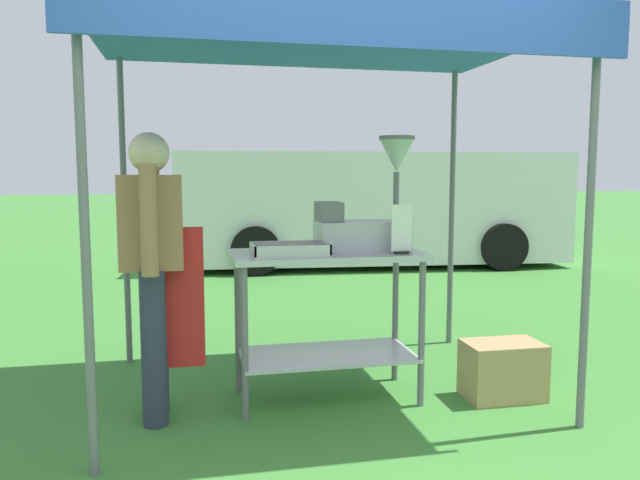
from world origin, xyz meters
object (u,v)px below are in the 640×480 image
(stall_canopy, at_px, (324,46))
(donut_fryer, at_px, (367,214))
(supply_crate, at_px, (503,370))
(donut_cart, at_px, (327,293))
(donut_tray, at_px, (289,251))
(menu_sign, at_px, (402,232))
(vendor, at_px, (153,261))
(van_white, at_px, (370,207))

(stall_canopy, height_order, donut_fryer, stall_canopy)
(donut_fryer, height_order, supply_crate, donut_fryer)
(donut_cart, xyz_separation_m, donut_tray, (-0.25, -0.11, 0.28))
(donut_tray, height_order, menu_sign, menu_sign)
(donut_cart, bearing_deg, stall_canopy, 90.00)
(vendor, distance_m, supply_crate, 2.20)
(menu_sign, height_order, vendor, vendor)
(donut_cart, height_order, donut_tray, donut_tray)
(van_white, bearing_deg, donut_tray, -111.28)
(supply_crate, bearing_deg, menu_sign, 176.10)
(van_white, bearing_deg, menu_sign, -105.00)
(donut_cart, distance_m, supply_crate, 1.19)
(donut_tray, bearing_deg, donut_fryer, 16.86)
(vendor, bearing_deg, menu_sign, -3.36)
(stall_canopy, height_order, vendor, stall_canopy)
(stall_canopy, bearing_deg, vendor, -169.18)
(menu_sign, bearing_deg, stall_canopy, 146.05)
(donut_cart, height_order, supply_crate, donut_cart)
(donut_fryer, relative_size, vendor, 0.44)
(stall_canopy, relative_size, donut_fryer, 3.89)
(menu_sign, bearing_deg, donut_fryer, 122.39)
(vendor, bearing_deg, stall_canopy, 10.82)
(donut_cart, relative_size, donut_fryer, 1.63)
(donut_fryer, distance_m, van_white, 5.68)
(donut_tray, height_order, van_white, van_white)
(donut_tray, xyz_separation_m, van_white, (2.17, 5.58, -0.06))
(stall_canopy, height_order, donut_cart, stall_canopy)
(donut_tray, height_order, vendor, vendor)
(donut_fryer, xyz_separation_m, menu_sign, (0.14, -0.23, -0.10))
(supply_crate, height_order, van_white, van_white)
(menu_sign, relative_size, van_white, 0.05)
(vendor, xyz_separation_m, supply_crate, (2.08, -0.13, -0.73))
(stall_canopy, relative_size, vendor, 1.69)
(donut_cart, bearing_deg, supply_crate, -11.76)
(donut_cart, height_order, vendor, vendor)
(stall_canopy, bearing_deg, supply_crate, -16.76)
(vendor, relative_size, supply_crate, 3.37)
(donut_fryer, distance_m, menu_sign, 0.28)
(donut_fryer, bearing_deg, van_white, 73.01)
(stall_canopy, distance_m, van_white, 5.85)
(stall_canopy, xyz_separation_m, donut_cart, (-0.00, -0.10, -1.48))
(donut_cart, relative_size, supply_crate, 2.40)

